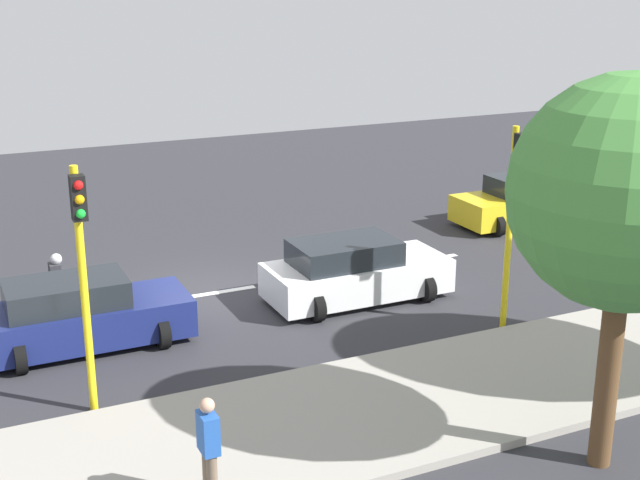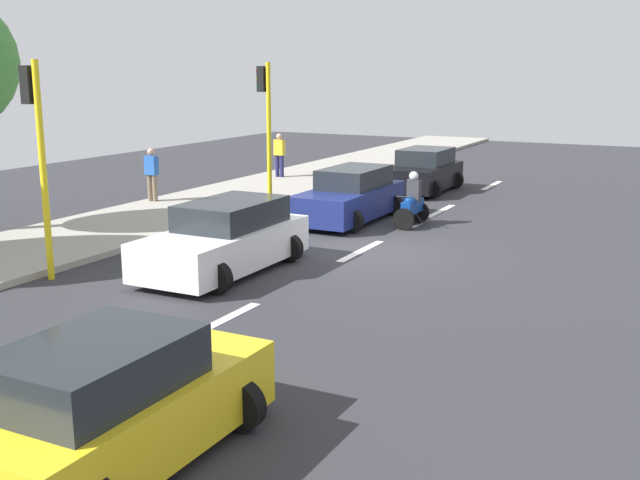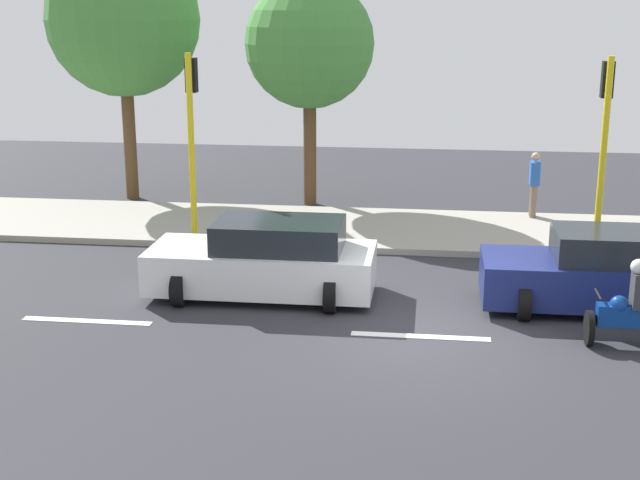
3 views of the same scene
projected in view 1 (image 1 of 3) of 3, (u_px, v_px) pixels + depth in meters
ground_plane at (209, 296)px, 21.11m from camera, size 40.00×60.00×0.10m
sidewalk at (334, 420)px, 15.02m from camera, size 4.00×60.00×0.15m
lane_stripe_mid at (209, 294)px, 21.09m from camera, size 0.20×2.40×0.01m
lane_stripe_south at (419, 261)px, 23.52m from camera, size 0.20×2.40×0.01m
lane_stripe_far_south at (590, 234)px, 25.95m from camera, size 0.20×2.40×0.01m
car_yellow_cab at (518, 202)px, 26.74m from camera, size 2.20×3.84×1.52m
car_white at (354, 272)px, 20.52m from camera, size 2.25×4.37×1.52m
car_dark_blue at (81, 315)px, 17.93m from camera, size 2.14×4.32×1.52m
motorcycle at (62, 290)px, 19.52m from camera, size 0.60×1.30×1.53m
pedestrian_near_signal at (209, 448)px, 12.27m from camera, size 0.40×0.24×1.69m
traffic_light_corner at (82, 258)px, 14.54m from camera, size 0.49×0.24×4.50m
traffic_light_midblock at (514, 201)px, 18.16m from camera, size 0.49×0.24×4.50m
street_tree_south at (628, 194)px, 12.52m from camera, size 3.53×3.53×6.24m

